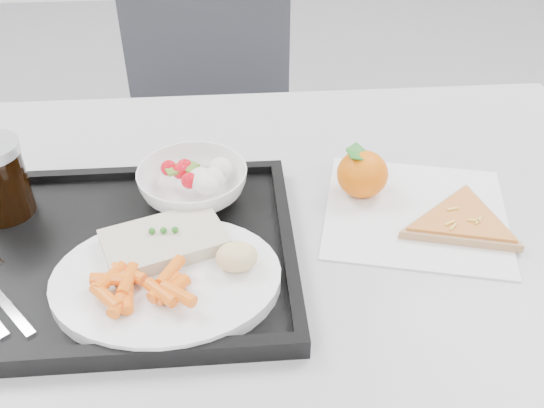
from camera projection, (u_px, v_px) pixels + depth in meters
The scene contains 12 objects.
table at pixel (241, 265), 0.86m from camera, with size 1.20×0.80×0.75m.
chair at pixel (211, 111), 1.53m from camera, with size 0.46×0.46×0.93m.
tray at pixel (117, 255), 0.77m from camera, with size 0.45×0.35×0.03m.
dinner_plate at pixel (167, 280), 0.71m from camera, with size 0.27×0.27×0.02m.
fish_fillet at pixel (164, 241), 0.74m from camera, with size 0.17×0.13×0.03m.
bread_roll at pixel (237, 257), 0.71m from camera, with size 0.06×0.06×0.03m.
salad_bowl at pixel (193, 184), 0.84m from camera, with size 0.15×0.15×0.05m.
napkin at pixel (416, 212), 0.85m from camera, with size 0.30×0.29×0.00m.
tangerine at pixel (362, 174), 0.87m from camera, with size 0.09×0.09×0.07m.
pizza_slice at pixel (462, 222), 0.82m from camera, with size 0.22×0.22×0.02m.
carrot_pile at pixel (140, 286), 0.67m from camera, with size 0.12×0.08×0.02m.
salad_contents at pixel (201, 176), 0.84m from camera, with size 0.10×0.07×0.03m.
Camera 1 is at (-0.01, -0.34, 1.28)m, focal length 40.00 mm.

